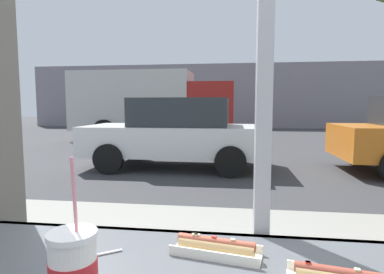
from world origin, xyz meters
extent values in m
plane|color=#38383A|center=(0.00, 8.00, 0.00)|extent=(60.00, 60.00, 0.00)
cube|color=gray|center=(0.00, 1.60, 0.06)|extent=(16.00, 2.80, 0.12)
cube|color=#35373A|center=(0.00, 0.03, 1.00)|extent=(1.91, 0.02, 0.02)
cube|color=#9E9EA3|center=(0.00, 0.08, 1.65)|extent=(0.05, 0.08, 1.28)
cube|color=gray|center=(0.00, 20.40, 2.08)|extent=(28.00, 1.20, 4.17)
cylinder|color=silver|center=(-0.42, -0.40, 1.09)|extent=(0.09, 0.09, 0.15)
cylinder|color=red|center=(-0.42, -0.40, 1.10)|extent=(0.10, 0.10, 0.04)
cylinder|color=black|center=(-0.42, -0.40, 1.16)|extent=(0.09, 0.09, 0.01)
cylinder|color=white|center=(-0.42, -0.40, 1.17)|extent=(0.10, 0.10, 0.01)
cylinder|color=pink|center=(-0.41, -0.40, 1.24)|extent=(0.01, 0.03, 0.20)
cube|color=silver|center=(0.18, -0.21, 1.03)|extent=(0.28, 0.06, 0.03)
cube|color=beige|center=(0.19, -0.26, 1.06)|extent=(0.01, 0.01, 0.01)
cube|color=red|center=(0.08, -0.24, 1.06)|extent=(0.01, 0.01, 0.01)
cube|color=red|center=(0.08, -0.24, 1.06)|extent=(0.01, 0.01, 0.01)
cube|color=silver|center=(-0.14, -0.12, 1.02)|extent=(0.26, 0.12, 0.01)
cube|color=silver|center=(-0.15, -0.16, 1.03)|extent=(0.25, 0.05, 0.03)
cube|color=silver|center=(-0.13, -0.08, 1.03)|extent=(0.25, 0.05, 0.03)
cylinder|color=tan|center=(-0.14, -0.12, 1.04)|extent=(0.22, 0.08, 0.04)
cylinder|color=#9E4733|center=(-0.14, -0.12, 1.05)|extent=(0.22, 0.07, 0.03)
cube|color=beige|center=(-0.09, -0.13, 1.06)|extent=(0.01, 0.01, 0.01)
cube|color=beige|center=(-0.19, -0.11, 1.06)|extent=(0.01, 0.01, 0.01)
cube|color=red|center=(-0.15, -0.12, 1.06)|extent=(0.01, 0.01, 0.01)
cube|color=beige|center=(-0.20, -0.11, 1.06)|extent=(0.01, 0.01, 0.01)
cube|color=beige|center=(-0.20, -0.11, 1.06)|extent=(0.02, 0.01, 0.01)
cylinder|color=white|center=(-0.49, -0.19, 1.02)|extent=(0.16, 0.11, 0.01)
cube|color=silver|center=(-1.44, 6.21, 0.65)|extent=(4.12, 1.81, 0.66)
cube|color=#282D33|center=(-1.31, 6.21, 1.29)|extent=(2.14, 1.59, 0.63)
cylinder|color=black|center=(-0.16, 7.11, 0.32)|extent=(0.64, 0.18, 0.64)
cylinder|color=black|center=(-0.16, 5.30, 0.32)|extent=(0.64, 0.18, 0.64)
cylinder|color=black|center=(-2.72, 7.11, 0.32)|extent=(0.64, 0.18, 0.64)
cylinder|color=black|center=(-2.72, 5.30, 0.32)|extent=(0.64, 0.18, 0.64)
cylinder|color=black|center=(2.93, 7.15, 0.32)|extent=(0.64, 0.18, 0.64)
cube|color=beige|center=(-4.29, 11.89, 1.63)|extent=(4.83, 2.20, 2.37)
cube|color=maroon|center=(-1.08, 11.89, 1.40)|extent=(1.90, 2.10, 1.90)
cylinder|color=black|center=(-1.08, 12.94, 0.45)|extent=(0.90, 0.24, 0.90)
cylinder|color=black|center=(-1.08, 10.84, 0.45)|extent=(0.90, 0.24, 0.90)
cylinder|color=black|center=(-5.14, 12.99, 0.45)|extent=(0.90, 0.24, 0.90)
cylinder|color=black|center=(-5.14, 10.79, 0.45)|extent=(0.90, 0.24, 0.90)
camera|label=1|loc=(-0.09, -0.98, 1.43)|focal=29.55mm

